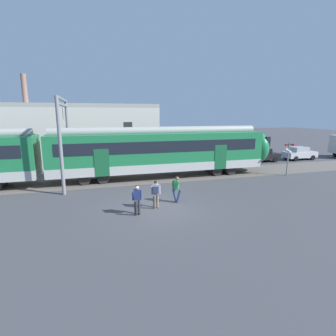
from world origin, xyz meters
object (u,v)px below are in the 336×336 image
at_px(pedestrian_navy, 137,197).
at_px(pedestrian_grey, 156,192).
at_px(parked_car_black, 262,155).
at_px(crossing_signal, 288,153).
at_px(pedestrian_green, 176,187).
at_px(parked_car_silver, 299,153).

height_order(pedestrian_navy, pedestrian_grey, same).
xyz_separation_m(pedestrian_grey, parked_car_black, (15.26, 11.54, -0.21)).
bearing_deg(crossing_signal, pedestrian_navy, -158.73).
distance_m(parked_car_black, crossing_signal, 7.07).
height_order(pedestrian_grey, crossing_signal, crossing_signal).
bearing_deg(parked_car_black, pedestrian_grey, -142.90).
height_order(pedestrian_green, parked_car_black, pedestrian_green).
height_order(pedestrian_navy, crossing_signal, crossing_signal).
distance_m(pedestrian_grey, crossing_signal, 14.07).
xyz_separation_m(parked_car_black, crossing_signal, (-2.11, -6.63, 1.23)).
xyz_separation_m(pedestrian_navy, pedestrian_green, (2.64, 1.37, 0.00)).
bearing_deg(parked_car_silver, crossing_signal, -138.01).
distance_m(parked_car_silver, crossing_signal, 9.94).
relative_size(parked_car_black, parked_car_silver, 1.00).
distance_m(pedestrian_grey, pedestrian_green, 1.61).
relative_size(pedestrian_grey, pedestrian_green, 1.00).
height_order(parked_car_black, parked_car_silver, same).
relative_size(pedestrian_green, crossing_signal, 0.56).
bearing_deg(crossing_signal, parked_car_black, 72.36).
height_order(pedestrian_navy, parked_car_black, pedestrian_navy).
distance_m(pedestrian_green, crossing_signal, 12.47).
xyz_separation_m(pedestrian_grey, parked_car_silver, (20.48, 11.51, -0.21)).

